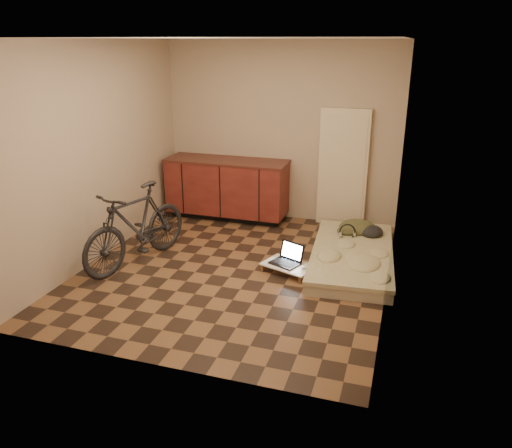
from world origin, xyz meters
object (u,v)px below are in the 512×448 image
(futon, at_px, (352,256))
(laptop, at_px, (287,259))
(bicycle, at_px, (136,222))
(lap_desk, at_px, (289,265))

(futon, xyz_separation_m, laptop, (-0.71, -0.45, 0.06))
(bicycle, bearing_deg, futon, 33.63)
(bicycle, xyz_separation_m, lap_desk, (1.82, 0.31, -0.45))
(futon, bearing_deg, lap_desk, -148.39)
(lap_desk, height_order, laptop, laptop)
(bicycle, bearing_deg, laptop, 26.99)
(futon, distance_m, laptop, 0.84)
(bicycle, relative_size, laptop, 4.02)
(bicycle, bearing_deg, lap_desk, 25.38)
(futon, height_order, lap_desk, futon)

